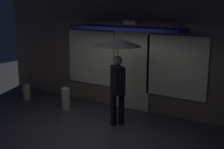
# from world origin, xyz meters

# --- Properties ---
(ground_plane) EXTENTS (18.00, 18.00, 0.00)m
(ground_plane) POSITION_xyz_m (0.00, 0.00, 0.00)
(ground_plane) COLOR #2D2D33
(building_facade) EXTENTS (9.54, 1.00, 3.81)m
(building_facade) POSITION_xyz_m (-0.00, 2.34, 1.90)
(building_facade) COLOR brown
(building_facade) RESTS_ON ground
(person_with_umbrella) EXTENTS (1.12, 1.12, 2.14)m
(person_with_umbrella) POSITION_xyz_m (0.33, 0.95, 1.68)
(person_with_umbrella) COLOR black
(person_with_umbrella) RESTS_ON ground
(sidewalk_bollard) EXTENTS (0.25, 0.25, 0.61)m
(sidewalk_bollard) POSITION_xyz_m (-1.53, 1.13, 0.30)
(sidewalk_bollard) COLOR #B2A899
(sidewalk_bollard) RESTS_ON ground
(sidewalk_bollard_2) EXTENTS (0.24, 0.24, 0.48)m
(sidewalk_bollard_2) POSITION_xyz_m (-3.20, 1.17, 0.24)
(sidewalk_bollard_2) COLOR #9E998E
(sidewalk_bollard_2) RESTS_ON ground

